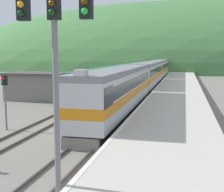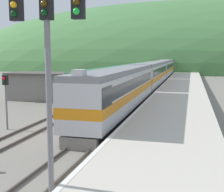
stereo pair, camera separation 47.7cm
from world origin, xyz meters
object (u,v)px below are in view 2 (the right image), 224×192
at_px(carriage_second, 151,75).
at_px(siding_train, 124,76).
at_px(signal_post_siding, 6,90).
at_px(carriage_fourth, 170,66).
at_px(express_train_lead_car, 119,90).
at_px(carriage_third, 164,69).
at_px(signal_mast_main, 47,40).
at_px(carriage_fifth, 175,64).

relative_size(carriage_second, siding_train, 0.47).
bearing_deg(signal_post_siding, carriage_fourth, 84.64).
xyz_separation_m(express_train_lead_car, carriage_third, (0.00, 44.68, -0.01)).
bearing_deg(signal_mast_main, siding_train, 98.68).
relative_size(carriage_fourth, signal_post_siding, 5.23).
distance_m(carriage_third, signal_post_siding, 52.04).
xyz_separation_m(carriage_second, siding_train, (-4.96, 2.63, -0.43)).
bearing_deg(carriage_fourth, express_train_lead_car, -90.00).
xyz_separation_m(carriage_fourth, carriage_fifth, (0.00, 22.12, 0.00)).
height_order(express_train_lead_car, carriage_third, express_train_lead_car).
height_order(carriage_third, carriage_fifth, same).
height_order(carriage_third, signal_post_siding, carriage_third).
bearing_deg(express_train_lead_car, carriage_third, 90.00).
distance_m(express_train_lead_car, carriage_fourth, 66.80).
relative_size(signal_mast_main, signal_post_siding, 2.12).
xyz_separation_m(carriage_second, carriage_third, (0.00, 22.12, 0.00)).
relative_size(express_train_lead_car, signal_mast_main, 2.51).
distance_m(carriage_fourth, siding_train, 41.91).
relative_size(carriage_second, signal_post_siding, 5.23).
bearing_deg(signal_post_siding, carriage_third, 82.37).
bearing_deg(carriage_fifth, siding_train, -94.45).
bearing_deg(signal_mast_main, express_train_lead_car, 94.99).
relative_size(carriage_fourth, siding_train, 0.47).
bearing_deg(carriage_third, siding_train, -104.29).
xyz_separation_m(carriage_third, siding_train, (-4.96, -19.49, -0.43)).
xyz_separation_m(carriage_fourth, signal_post_siding, (-6.91, -73.70, 0.58)).
bearing_deg(carriage_second, signal_mast_main, -87.84).
xyz_separation_m(carriage_second, signal_mast_main, (1.50, -39.73, 3.62)).
bearing_deg(carriage_fifth, signal_mast_main, -89.19).
bearing_deg(siding_train, express_train_lead_car, -78.85).
xyz_separation_m(carriage_second, signal_post_siding, (-6.91, -29.46, 0.58)).
bearing_deg(signal_mast_main, carriage_third, 91.39).
xyz_separation_m(carriage_third, carriage_fifth, (0.00, 44.24, 0.00)).
distance_m(carriage_second, carriage_fifth, 66.36).
height_order(siding_train, signal_mast_main, signal_mast_main).
relative_size(express_train_lead_car, siding_train, 0.48).
distance_m(carriage_fourth, signal_post_siding, 74.02).
distance_m(carriage_second, signal_post_siding, 30.26).
height_order(carriage_third, carriage_fourth, same).
bearing_deg(siding_train, carriage_second, -27.88).
relative_size(carriage_fourth, carriage_fifth, 1.00).
bearing_deg(carriage_third, carriage_fifth, 90.00).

